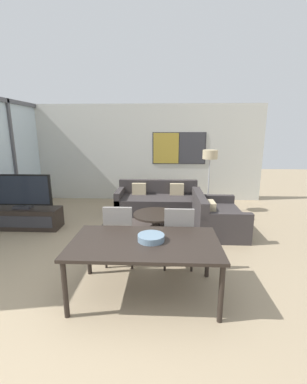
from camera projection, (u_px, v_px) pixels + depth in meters
The scene contains 13 objects.
ground_plane at pixel (92, 337), 2.62m from camera, with size 24.00×24.00×0.00m, color #9E896B.
wall_back at pixel (142, 153), 7.60m from camera, with size 7.15×0.09×2.80m.
area_rug at pixel (156, 230), 5.43m from camera, with size 2.43×1.92×0.01m.
tv_console at pixel (24, 218), 5.51m from camera, with size 1.55×0.48×0.45m.
television at pixel (21, 191), 5.37m from camera, with size 1.29×0.20×0.73m.
sofa_main at pixel (158, 202), 6.62m from camera, with size 2.07×0.95×0.78m.
sofa_side at pixel (214, 218), 5.37m from camera, with size 0.95×1.47×0.78m.
coffee_table at pixel (156, 218), 5.36m from camera, with size 0.95×0.95×0.37m.
dining_table at pixel (145, 246), 3.16m from camera, with size 1.83×1.02×0.73m.
dining_chair_left at pixel (120, 233), 3.92m from camera, with size 0.46×0.46×0.98m.
dining_chair_centre at pixel (178, 235), 3.84m from camera, with size 0.46×0.46×0.98m.
fruit_bowl at pixel (151, 237), 3.16m from camera, with size 0.33×0.33×0.08m.
floor_lamp at pixel (210, 159), 6.33m from camera, with size 0.37×0.37×1.59m.
Camera 1 is at (0.73, -2.17, 2.06)m, focal length 24.00 mm.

